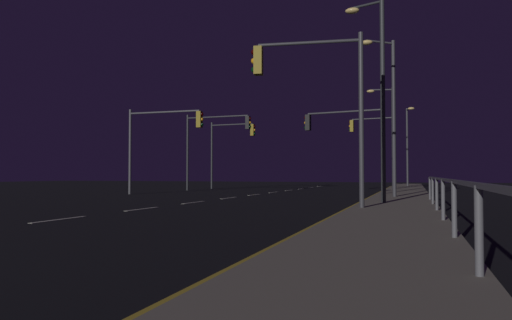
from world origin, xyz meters
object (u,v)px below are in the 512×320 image
Objects in this scene: street_lamp_corner at (377,81)px; street_lamp_across_street at (389,103)px; traffic_light_near_left at (214,136)px; traffic_light_near_right at (346,132)px; street_lamp_mid_block at (408,139)px; traffic_light_mid_left at (375,137)px; traffic_light_far_right at (162,133)px; street_lamp_far_end at (389,128)px; traffic_light_far_left at (230,141)px; traffic_light_mid_right at (314,86)px.

street_lamp_corner is 4.92m from street_lamp_across_street.
traffic_light_near_left is 18.40m from street_lamp_corner.
street_lamp_corner is 1.04× the size of street_lamp_across_street.
traffic_light_near_left is 1.15× the size of traffic_light_near_right.
street_lamp_across_street reaches higher than street_lamp_mid_block.
traffic_light_mid_left reaches higher than traffic_light_near_right.
street_lamp_corner is (13.00, -6.16, 1.07)m from traffic_light_far_right.
traffic_light_mid_left is at bearing 85.89° from traffic_light_near_right.
street_lamp_far_end is at bearing 91.40° from street_lamp_corner.
street_lamp_across_street is (13.39, -12.64, 0.72)m from traffic_light_far_left.
street_lamp_across_street is (2.01, 8.20, 0.55)m from traffic_light_mid_right.
street_lamp_corner reaches higher than traffic_light_near_left.
traffic_light_near_right is 0.88× the size of traffic_light_far_left.
traffic_light_far_left is at bearing 90.98° from traffic_light_far_right.
traffic_light_mid_right is at bearing -87.14° from traffic_light_near_right.
traffic_light_near_right is 10.92m from traffic_light_far_right.
traffic_light_mid_left is 7.42m from street_lamp_mid_block.
street_lamp_mid_block reaches higher than traffic_light_far_left.
traffic_light_far_right is at bearing 139.81° from traffic_light_mid_right.
traffic_light_near_left is at bearing -149.75° from traffic_light_mid_left.
traffic_light_near_left is 15.40m from street_lamp_across_street.
traffic_light_mid_left is 1.02× the size of traffic_light_mid_right.
traffic_light_mid_right is at bearing -103.74° from street_lamp_across_street.
traffic_light_mid_left is at bearing 50.04° from traffic_light_far_right.
traffic_light_far_right is 24.79m from street_lamp_mid_block.
street_lamp_far_end is 0.99× the size of street_lamp_across_street.
street_lamp_corner is (-0.82, -26.73, 0.30)m from street_lamp_mid_block.
traffic_light_near_left is 1.02× the size of traffic_light_far_left.
traffic_light_near_right is at bearing 92.86° from traffic_light_mid_right.
traffic_light_far_left is 1.08× the size of traffic_light_far_right.
traffic_light_mid_left reaches higher than traffic_light_mid_right.
traffic_light_near_right is at bearing 123.72° from street_lamp_across_street.
traffic_light_far_right is (0.20, -11.39, -0.23)m from traffic_light_far_left.
street_lamp_mid_block is at bearing 33.21° from traffic_light_far_left.
traffic_light_mid_right is at bearing -118.80° from street_lamp_corner.
street_lamp_across_street reaches higher than traffic_light_near_right.
street_lamp_corner is (1.63, -19.74, 0.61)m from traffic_light_mid_left.
street_lamp_across_street reaches higher than street_lamp_far_end.
street_lamp_mid_block is (13.56, 13.47, 0.40)m from traffic_light_near_left.
street_lamp_mid_block is at bearing 88.36° from street_lamp_across_street.
traffic_light_near_left is 1.10× the size of traffic_light_far_right.
traffic_light_mid_right is (10.93, -16.55, 0.03)m from traffic_light_near_left.
traffic_light_near_left is 12.97m from street_lamp_far_end.
traffic_light_near_right is 8.76m from street_lamp_far_end.
traffic_light_near_left is at bearing 156.75° from traffic_light_near_right.
traffic_light_far_right is 0.72× the size of street_lamp_mid_block.
street_lamp_mid_block reaches higher than traffic_light_far_right.
street_lamp_corner reaches higher than street_lamp_far_end.
street_lamp_across_street is (-0.62, -21.82, 0.18)m from street_lamp_mid_block.
street_lamp_across_street reaches higher than traffic_light_far_left.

